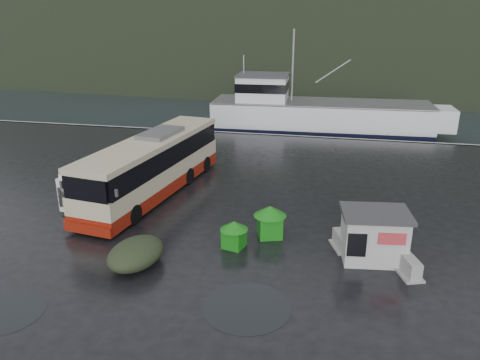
% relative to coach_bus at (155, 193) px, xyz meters
% --- Properties ---
extents(ground, '(160.00, 160.00, 0.00)m').
position_rel_coach_bus_xyz_m(ground, '(3.61, -4.39, 0.00)').
color(ground, black).
rests_on(ground, ground).
extents(harbor_water, '(300.00, 180.00, 0.02)m').
position_rel_coach_bus_xyz_m(harbor_water, '(3.61, 105.61, 0.00)').
color(harbor_water, black).
rests_on(harbor_water, ground).
extents(quay_edge, '(160.00, 0.60, 1.50)m').
position_rel_coach_bus_xyz_m(quay_edge, '(3.61, 15.61, 0.00)').
color(quay_edge, '#999993').
rests_on(quay_edge, ground).
extents(headland, '(780.00, 540.00, 570.00)m').
position_rel_coach_bus_xyz_m(headland, '(13.61, 245.61, 0.00)').
color(headland, black).
rests_on(headland, ground).
extents(coach_bus, '(5.06, 13.31, 3.67)m').
position_rel_coach_bus_xyz_m(coach_bus, '(0.00, 0.00, 0.00)').
color(coach_bus, '#BFB490').
rests_on(coach_bus, ground).
extents(white_van, '(2.61, 5.66, 2.27)m').
position_rel_coach_bus_xyz_m(white_van, '(-2.65, -1.57, 0.00)').
color(white_van, white).
rests_on(white_van, ground).
extents(waste_bin_left, '(1.16, 1.16, 1.32)m').
position_rel_coach_bus_xyz_m(waste_bin_left, '(6.25, -5.81, 0.00)').
color(waste_bin_left, '#167615').
rests_on(waste_bin_left, ground).
extents(waste_bin_right, '(1.46, 1.46, 1.61)m').
position_rel_coach_bus_xyz_m(waste_bin_right, '(7.72, -4.36, 0.00)').
color(waste_bin_right, '#167615').
rests_on(waste_bin_right, ground).
extents(dome_tent, '(2.68, 3.33, 1.16)m').
position_rel_coach_bus_xyz_m(dome_tent, '(2.44, -8.34, 0.00)').
color(dome_tent, '#27301D').
rests_on(dome_tent, ground).
extents(ticket_kiosk, '(3.18, 2.56, 2.29)m').
position_rel_coach_bus_xyz_m(ticket_kiosk, '(12.55, -5.62, 0.00)').
color(ticket_kiosk, '#B7B7B3').
rests_on(ticket_kiosk, ground).
extents(jersey_barrier_a, '(1.19, 1.65, 0.75)m').
position_rel_coach_bus_xyz_m(jersey_barrier_a, '(11.20, -4.88, 0.00)').
color(jersey_barrier_a, '#999993').
rests_on(jersey_barrier_a, ground).
extents(jersey_barrier_b, '(0.89, 1.75, 0.87)m').
position_rel_coach_bus_xyz_m(jersey_barrier_b, '(13.32, -5.63, 0.00)').
color(jersey_barrier_b, '#999993').
rests_on(jersey_barrier_b, ground).
extents(jersey_barrier_c, '(1.27, 1.79, 0.81)m').
position_rel_coach_bus_xyz_m(jersey_barrier_c, '(13.97, -6.67, 0.00)').
color(jersey_barrier_c, '#999993').
rests_on(jersey_barrier_c, ground).
extents(fishing_trawler, '(25.76, 6.46, 10.24)m').
position_rel_coach_bus_xyz_m(fishing_trawler, '(8.95, 22.42, 0.00)').
color(fishing_trawler, white).
rests_on(fishing_trawler, ground).
extents(puddles, '(11.87, 5.28, 0.01)m').
position_rel_coach_bus_xyz_m(puddles, '(4.02, -11.30, 0.01)').
color(puddles, black).
rests_on(puddles, ground).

